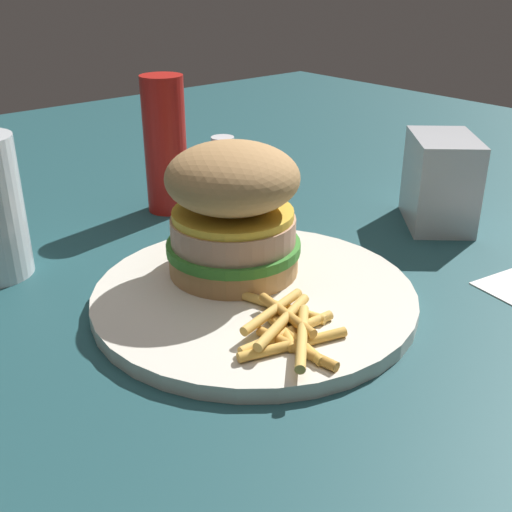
% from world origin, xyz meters
% --- Properties ---
extents(ground_plane, '(1.60, 1.60, 0.00)m').
position_xyz_m(ground_plane, '(0.00, 0.00, 0.00)').
color(ground_plane, '#1E474C').
extents(plate, '(0.25, 0.25, 0.01)m').
position_xyz_m(plate, '(0.03, 0.00, 0.01)').
color(plate, silver).
rests_on(plate, ground_plane).
extents(sandwich, '(0.11, 0.11, 0.11)m').
position_xyz_m(sandwich, '(0.02, -0.04, 0.07)').
color(sandwich, tan).
rests_on(sandwich, plate).
extents(fries_pile, '(0.09, 0.11, 0.01)m').
position_xyz_m(fries_pile, '(0.05, 0.07, 0.02)').
color(fries_pile, gold).
rests_on(fries_pile, plate).
extents(napkin_dispenser, '(0.11, 0.11, 0.09)m').
position_xyz_m(napkin_dispenser, '(-0.22, -0.01, 0.05)').
color(napkin_dispenser, '#B7BABF').
rests_on(napkin_dispenser, ground_plane).
extents(ketchup_bottle, '(0.04, 0.04, 0.14)m').
position_xyz_m(ketchup_bottle, '(-0.04, -0.22, 0.07)').
color(ketchup_bottle, '#B21914').
rests_on(ketchup_bottle, ground_plane).
extents(salt_shaker, '(0.03, 0.03, 0.06)m').
position_xyz_m(salt_shaker, '(-0.14, -0.26, 0.03)').
color(salt_shaker, white).
rests_on(salt_shaker, ground_plane).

